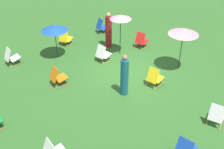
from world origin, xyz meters
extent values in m
plane|color=#2D6026|center=(0.00, 0.00, 0.00)|extent=(40.00, 40.00, 0.00)
cube|color=olive|center=(1.43, 2.70, 0.02)|extent=(0.19, 0.75, 0.04)
cube|color=olive|center=(1.86, 2.61, 0.02)|extent=(0.19, 0.75, 0.04)
cube|color=orange|center=(1.62, 2.55, 0.27)|extent=(0.56, 0.52, 0.13)
cube|color=orange|center=(1.68, 2.85, 0.55)|extent=(0.52, 0.34, 0.57)
cylinder|color=olive|center=(1.58, 2.36, 0.20)|extent=(0.44, 0.12, 0.03)
cube|color=olive|center=(4.05, 0.05, 0.02)|extent=(0.25, 0.74, 0.04)
cube|color=olive|center=(4.47, 0.18, 0.02)|extent=(0.25, 0.74, 0.04)
cube|color=yellow|center=(4.29, 0.02, 0.27)|extent=(0.58, 0.55, 0.13)
cube|color=yellow|center=(4.21, 0.31, 0.55)|extent=(0.53, 0.37, 0.57)
cylinder|color=olive|center=(4.35, -0.17, 0.20)|extent=(0.43, 0.15, 0.03)
cube|color=olive|center=(3.69, -2.16, 0.02)|extent=(0.27, 0.73, 0.04)
cube|color=olive|center=(4.11, -2.29, 0.02)|extent=(0.27, 0.73, 0.04)
cube|color=#1947B7|center=(3.87, -2.32, 0.27)|extent=(0.59, 0.56, 0.13)
cube|color=#1947B7|center=(3.96, -2.04, 0.55)|extent=(0.53, 0.38, 0.57)
cylinder|color=olive|center=(3.81, -2.51, 0.20)|extent=(0.43, 0.16, 0.03)
cube|color=olive|center=(0.98, -2.37, 0.02)|extent=(0.12, 0.76, 0.04)
cube|color=olive|center=(1.41, -2.33, 0.02)|extent=(0.12, 0.76, 0.04)
cube|color=red|center=(1.20, -2.45, 0.27)|extent=(0.52, 0.48, 0.13)
cube|color=red|center=(1.17, -2.15, 0.55)|extent=(0.50, 0.30, 0.57)
cylinder|color=olive|center=(1.23, -2.65, 0.20)|extent=(0.44, 0.08, 0.03)
cube|color=olive|center=(4.31, 3.11, 0.02)|extent=(0.17, 0.75, 0.04)
cube|color=olive|center=(4.75, 3.03, 0.02)|extent=(0.17, 0.75, 0.04)
cube|color=white|center=(4.51, 2.97, 0.27)|extent=(0.55, 0.51, 0.13)
cube|color=white|center=(4.56, 3.27, 0.55)|extent=(0.52, 0.33, 0.57)
cylinder|color=olive|center=(4.48, 2.77, 0.20)|extent=(0.44, 0.10, 0.03)
cube|color=olive|center=(1.42, 0.00, 0.02)|extent=(0.06, 0.76, 0.04)
cube|color=olive|center=(1.86, 0.01, 0.02)|extent=(0.06, 0.76, 0.04)
cube|color=white|center=(1.65, -0.10, 0.27)|extent=(0.49, 0.45, 0.13)
cube|color=white|center=(1.64, 0.20, 0.55)|extent=(0.49, 0.26, 0.57)
cylinder|color=olive|center=(1.65, -0.30, 0.20)|extent=(0.44, 0.04, 0.03)
cylinder|color=olive|center=(1.15, 5.54, 0.20)|extent=(0.44, 0.11, 0.03)
cube|color=olive|center=(-4.41, 0.38, 0.02)|extent=(0.20, 0.75, 0.04)
cube|color=olive|center=(-3.98, 0.47, 0.02)|extent=(0.20, 0.75, 0.04)
cube|color=white|center=(-4.17, 0.33, 0.27)|extent=(0.56, 0.52, 0.13)
cube|color=white|center=(-4.23, 0.62, 0.55)|extent=(0.52, 0.34, 0.57)
cylinder|color=olive|center=(-4.13, 0.13, 0.20)|extent=(0.44, 0.12, 0.03)
cube|color=olive|center=(-1.53, -0.01, 0.02)|extent=(0.04, 0.76, 0.04)
cube|color=olive|center=(-1.09, -0.01, 0.02)|extent=(0.04, 0.76, 0.04)
cube|color=yellow|center=(-1.31, -0.11, 0.27)|extent=(0.48, 0.43, 0.13)
cube|color=yellow|center=(-1.31, 0.19, 0.55)|extent=(0.48, 0.25, 0.57)
cylinder|color=olive|center=(-1.31, -0.31, 0.20)|extent=(0.44, 0.03, 0.03)
cube|color=#1947B7|center=(-4.21, 2.40, 0.27)|extent=(0.51, 0.46, 0.13)
cube|color=#1947B7|center=(-4.23, 2.70, 0.55)|extent=(0.49, 0.28, 0.57)
cylinder|color=olive|center=(-4.20, 2.20, 0.20)|extent=(0.44, 0.06, 0.03)
cylinder|color=black|center=(3.57, 1.25, 0.80)|extent=(0.03, 0.03, 1.60)
cone|color=#194CB2|center=(3.57, 1.25, 1.50)|extent=(1.26, 1.26, 0.26)
cylinder|color=black|center=(1.55, -1.06, 0.99)|extent=(0.03, 0.03, 1.99)
cone|color=pink|center=(1.55, -1.06, 1.91)|extent=(1.00, 1.00, 0.20)
cylinder|color=black|center=(-1.37, -1.74, 0.97)|extent=(0.03, 0.03, 1.94)
cone|color=pink|center=(-1.37, -1.74, 1.84)|extent=(1.27, 1.27, 0.24)
cylinder|color=maroon|center=(2.48, -1.22, 0.81)|extent=(0.46, 0.46, 1.62)
sphere|color=tan|center=(2.48, -1.22, 1.71)|extent=(0.20, 0.20, 0.20)
cylinder|color=#195972|center=(-0.77, 1.32, 0.78)|extent=(0.44, 0.44, 1.55)
sphere|color=#936647|center=(-0.77, 1.32, 1.64)|extent=(0.20, 0.20, 0.20)
camera|label=1|loc=(-6.53, 8.26, 6.79)|focal=45.23mm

